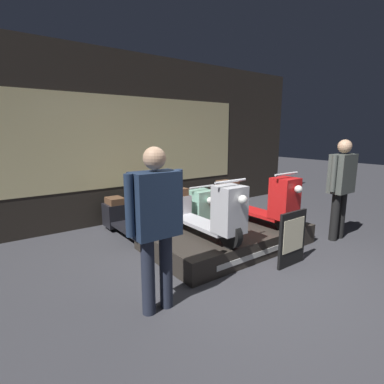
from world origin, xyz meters
TOP-DOWN VIEW (x-y plane):
  - ground_plane at (0.00, 0.00)m, footprint 30.00×30.00m
  - shop_wall_back at (0.00, 3.22)m, footprint 8.80×0.09m
  - display_platform at (0.40, 1.00)m, footprint 2.44×1.48m
  - scooter_display_left at (-0.15, 0.99)m, footprint 0.50×1.70m
  - scooter_display_right at (0.94, 0.99)m, footprint 0.50×1.70m
  - scooter_backrow_0 at (-0.68, 2.17)m, footprint 0.50×1.70m
  - scooter_backrow_1 at (0.34, 2.17)m, footprint 0.50×1.70m
  - person_left_browsing at (-1.33, 0.14)m, footprint 0.60×0.25m
  - person_right_browsing at (2.06, 0.14)m, footprint 0.60×0.25m
  - price_sign_board at (0.59, -0.03)m, footprint 0.51×0.04m

SIDE VIEW (x-z plane):
  - ground_plane at x=0.00m, z-range 0.00..0.00m
  - display_platform at x=0.40m, z-range 0.00..0.30m
  - scooter_backrow_0 at x=-0.68m, z-range -0.08..0.79m
  - scooter_backrow_1 at x=0.34m, z-range -0.08..0.79m
  - price_sign_board at x=0.59m, z-range 0.00..0.74m
  - scooter_display_left at x=-0.15m, z-range 0.21..1.08m
  - scooter_display_right at x=0.94m, z-range 0.21..1.08m
  - person_left_browsing at x=-1.33m, z-range 0.15..1.76m
  - person_right_browsing at x=2.06m, z-range 0.15..1.77m
  - shop_wall_back at x=0.00m, z-range 0.00..3.20m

